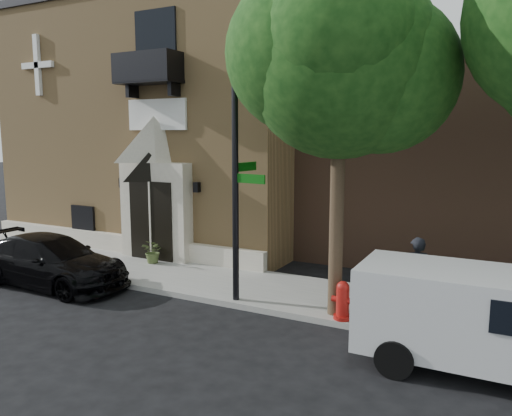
{
  "coord_description": "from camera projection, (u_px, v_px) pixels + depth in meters",
  "views": [
    {
      "loc": [
        9.52,
        -10.21,
        4.29
      ],
      "look_at": [
        3.14,
        2.0,
        2.23
      ],
      "focal_mm": 35.0,
      "sensor_mm": 36.0,
      "label": 1
    }
  ],
  "objects": [
    {
      "name": "ground",
      "position": [
        124.0,
        288.0,
        13.95
      ],
      "size": [
        120.0,
        120.0,
        0.0
      ],
      "primitive_type": "plane",
      "color": "black",
      "rests_on": "ground"
    },
    {
      "name": "sidewalk",
      "position": [
        185.0,
        277.0,
        14.8
      ],
      "size": [
        42.0,
        3.0,
        0.15
      ],
      "primitive_type": "cube",
      "color": "gray",
      "rests_on": "ground"
    },
    {
      "name": "church",
      "position": [
        195.0,
        125.0,
        21.6
      ],
      "size": [
        12.2,
        11.01,
        9.3
      ],
      "color": "tan",
      "rests_on": "ground"
    },
    {
      "name": "street_tree_left",
      "position": [
        340.0,
        59.0,
        10.63
      ],
      "size": [
        4.97,
        4.38,
        7.77
      ],
      "color": "#38281C",
      "rests_on": "sidewalk"
    },
    {
      "name": "black_sedan",
      "position": [
        51.0,
        261.0,
        14.14
      ],
      "size": [
        4.89,
        1.99,
        1.42
      ],
      "primitive_type": "imported",
      "rotation": [
        0.0,
        0.0,
        1.57
      ],
      "color": "black",
      "rests_on": "ground"
    },
    {
      "name": "cargo_van",
      "position": [
        501.0,
        321.0,
        8.72
      ],
      "size": [
        4.62,
        2.0,
        1.87
      ],
      "rotation": [
        0.0,
        0.0,
        0.01
      ],
      "color": "silver",
      "rests_on": "ground"
    },
    {
      "name": "street_sign",
      "position": [
        236.0,
        181.0,
        12.12
      ],
      "size": [
        0.94,
        0.99,
        5.95
      ],
      "rotation": [
        0.0,
        0.0,
        -0.13
      ],
      "color": "black",
      "rests_on": "sidewalk"
    },
    {
      "name": "fire_hydrant",
      "position": [
        343.0,
        301.0,
        11.17
      ],
      "size": [
        0.5,
        0.4,
        0.88
      ],
      "color": "#9B130F",
      "rests_on": "sidewalk"
    },
    {
      "name": "dumpster",
      "position": [
        480.0,
        302.0,
        10.48
      ],
      "size": [
        2.06,
        1.43,
        1.23
      ],
      "rotation": [
        0.0,
        0.0,
        -0.21
      ],
      "color": "#0E341A",
      "rests_on": "sidewalk"
    },
    {
      "name": "planter",
      "position": [
        153.0,
        251.0,
        16.03
      ],
      "size": [
        0.73,
        0.64,
        0.77
      ],
      "primitive_type": "imported",
      "rotation": [
        0.0,
        0.0,
        -0.06
      ],
      "color": "#4F6130",
      "rests_on": "sidewalk"
    },
    {
      "name": "pedestrian_near",
      "position": [
        416.0,
        275.0,
        11.54
      ],
      "size": [
        0.77,
        0.64,
        1.79
      ],
      "primitive_type": "imported",
      "rotation": [
        0.0,
        0.0,
        3.53
      ],
      "color": "black",
      "rests_on": "sidewalk"
    }
  ]
}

